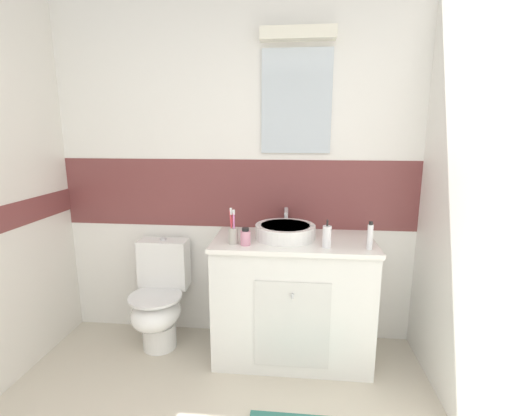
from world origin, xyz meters
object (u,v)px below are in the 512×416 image
at_px(sink_basin, 285,231).
at_px(toilet, 159,299).
at_px(toothbrush_cup, 233,233).
at_px(lotion_bottle_short, 245,237).
at_px(soap_dispenser, 327,236).
at_px(toothpaste_tube_upright, 370,236).

height_order(sink_basin, toilet, sink_basin).
height_order(sink_basin, toothbrush_cup, toothbrush_cup).
bearing_deg(toilet, lotion_bottle_short, -16.16).
relative_size(soap_dispenser, toothpaste_tube_upright, 1.02).
height_order(lotion_bottle_short, toothpaste_tube_upright, toothpaste_tube_upright).
bearing_deg(sink_basin, soap_dispenser, -34.18).
relative_size(toothbrush_cup, lotion_bottle_short, 2.08).
xyz_separation_m(sink_basin, lotion_bottle_short, (-0.24, -0.18, 0.00)).
xyz_separation_m(toilet, toothbrush_cup, (0.57, -0.17, 0.56)).
bearing_deg(toothpaste_tube_upright, toilet, 171.97).
distance_m(toilet, toothbrush_cup, 0.82).
xyz_separation_m(toothbrush_cup, soap_dispenser, (0.58, -0.02, 0.00)).
bearing_deg(soap_dispenser, toothbrush_cup, 178.11).
bearing_deg(soap_dispenser, toilet, 170.75).
bearing_deg(sink_basin, lotion_bottle_short, -144.11).
height_order(soap_dispenser, toothpaste_tube_upright, soap_dispenser).
bearing_deg(toothpaste_tube_upright, lotion_bottle_short, 179.30).
height_order(toilet, soap_dispenser, soap_dispenser).
xyz_separation_m(toilet, soap_dispenser, (1.16, -0.19, 0.56)).
xyz_separation_m(toothbrush_cup, lotion_bottle_short, (0.08, -0.02, -0.02)).
bearing_deg(sink_basin, toothpaste_tube_upright, -19.94).
relative_size(toilet, lotion_bottle_short, 7.03).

